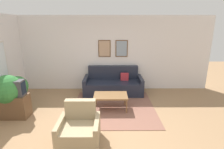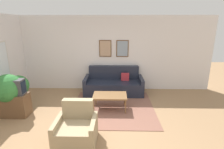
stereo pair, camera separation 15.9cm
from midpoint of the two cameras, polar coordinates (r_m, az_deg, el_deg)
ground_plane at (r=4.25m, az=-4.86°, el=-18.08°), size 16.00×16.00×0.00m
area_rug at (r=5.29m, az=1.14°, el=-10.65°), size 2.40×2.40×0.01m
wall_back at (r=6.46m, az=-2.43°, el=6.81°), size 8.00×0.09×2.70m
couch at (r=6.25m, az=1.29°, el=-3.29°), size 2.05×0.90×0.94m
coffee_table at (r=5.03m, az=0.21°, el=-7.10°), size 0.96×0.60×0.44m
tv_stand at (r=5.37m, az=-28.52°, el=-8.74°), size 0.74×0.41×0.61m
tv at (r=5.20m, az=-29.23°, el=-3.58°), size 0.65×0.28×0.41m
armchair at (r=3.83m, az=-10.35°, el=-17.37°), size 0.83×0.76×0.85m
potted_plant_tall at (r=5.27m, az=-30.02°, el=-4.31°), size 0.74×0.74×1.15m
potted_plant_by_window at (r=5.93m, az=-27.28°, el=-4.33°), size 0.51×0.51×0.80m
potted_plant_small at (r=5.99m, az=-27.56°, el=-3.33°), size 0.62×0.62×0.91m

